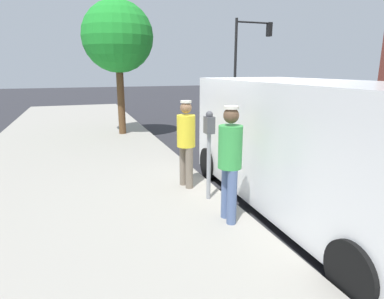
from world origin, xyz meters
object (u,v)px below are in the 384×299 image
object	(u,v)px
traffic_light_corner	(248,49)
parking_meter_near	(209,140)
parked_van	(310,144)
pedestrian_in_yellow	(186,139)
pedestrian_in_green	(230,157)
street_tree	(118,37)

from	to	relation	value
traffic_light_corner	parking_meter_near	bearing A→B (deg)	59.04
parked_van	pedestrian_in_yellow	bearing A→B (deg)	-39.53
pedestrian_in_green	street_tree	world-z (taller)	street_tree
street_tree	parked_van	bearing A→B (deg)	106.49
parked_van	traffic_light_corner	distance (m)	15.43
parking_meter_near	street_tree	xyz separation A→B (m)	(0.60, -6.44, 2.15)
parking_meter_near	parked_van	xyz separation A→B (m)	(-1.50, 0.66, -0.03)
pedestrian_in_green	parked_van	world-z (taller)	parked_van
pedestrian_in_green	street_tree	xyz separation A→B (m)	(0.57, -7.30, 2.21)
parking_meter_near	parked_van	world-z (taller)	parked_van
parked_van	traffic_light_corner	bearing A→B (deg)	-114.83
traffic_light_corner	parked_van	bearing A→B (deg)	65.17
pedestrian_in_green	pedestrian_in_yellow	xyz separation A→B (m)	(0.13, -1.58, -0.04)
pedestrian_in_green	pedestrian_in_yellow	size ratio (longest dim) A/B	1.04
pedestrian_in_yellow	street_tree	world-z (taller)	street_tree
parking_meter_near	pedestrian_in_yellow	distance (m)	0.74
pedestrian_in_green	street_tree	size ratio (longest dim) A/B	0.39
pedestrian_in_yellow	traffic_light_corner	size ratio (longest dim) A/B	0.31
traffic_light_corner	street_tree	bearing A→B (deg)	38.39
traffic_light_corner	street_tree	world-z (taller)	traffic_light_corner
parking_meter_near	street_tree	distance (m)	6.81
traffic_light_corner	pedestrian_in_green	bearing A→B (deg)	60.52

